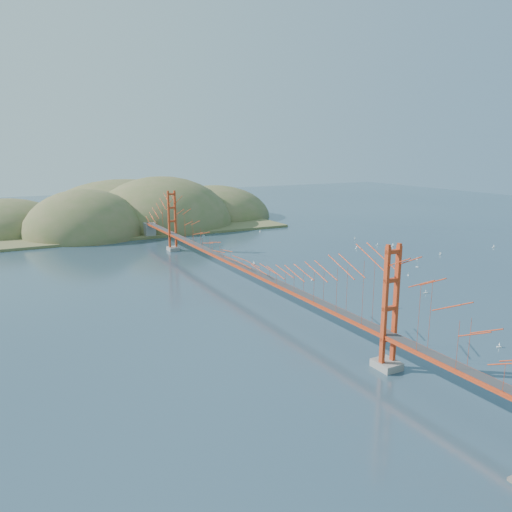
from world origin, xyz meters
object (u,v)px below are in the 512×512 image
sailboat_2 (426,292)px  sailboat_1 (417,266)px  bridge (241,240)px  sailboat_0 (312,280)px

sailboat_2 → sailboat_1: size_ratio=1.09×
bridge → sailboat_1: 32.71m
sailboat_1 → sailboat_2: bearing=-131.5°
sailboat_0 → sailboat_2: bearing=-52.0°
bridge → sailboat_0: bearing=-7.5°
sailboat_2 → bridge: bearing=146.0°
bridge → sailboat_1: bearing=-5.1°
bridge → sailboat_0: (11.31, -1.49, -6.87)m
bridge → sailboat_2: size_ratio=152.95×
bridge → sailboat_0: size_ratio=155.12×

